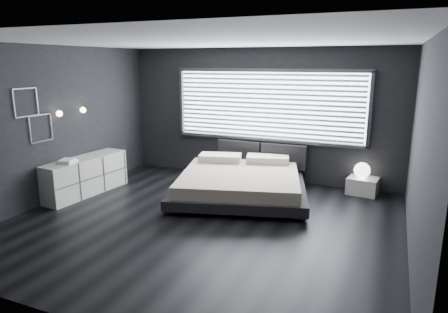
% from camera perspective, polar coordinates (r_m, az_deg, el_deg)
% --- Properties ---
extents(room, '(6.04, 6.00, 2.80)m').
position_cam_1_polar(room, '(6.08, -3.15, 2.87)').
color(room, black).
rests_on(room, ground).
extents(window, '(4.14, 0.09, 1.52)m').
position_cam_1_polar(window, '(8.47, 6.20, 7.23)').
color(window, white).
rests_on(window, ground).
extents(headboard, '(1.96, 0.16, 0.52)m').
position_cam_1_polar(headboard, '(8.62, 5.31, 0.34)').
color(headboard, black).
rests_on(headboard, ground).
extents(sconce_near, '(0.18, 0.11, 0.11)m').
position_cam_1_polar(sconce_near, '(7.79, -22.48, 5.69)').
color(sconce_near, silver).
rests_on(sconce_near, ground).
extents(sconce_far, '(0.18, 0.11, 0.11)m').
position_cam_1_polar(sconce_far, '(8.22, -19.52, 6.29)').
color(sconce_far, silver).
rests_on(sconce_far, ground).
extents(wall_art_upper, '(0.01, 0.48, 0.48)m').
position_cam_1_polar(wall_art_upper, '(7.43, -26.44, 6.92)').
color(wall_art_upper, '#47474C').
rests_on(wall_art_upper, ground).
extents(wall_art_lower, '(0.01, 0.48, 0.48)m').
position_cam_1_polar(wall_art_lower, '(7.65, -24.67, 3.69)').
color(wall_art_lower, '#47474C').
rests_on(wall_art_lower, ground).
extents(bed, '(2.95, 2.87, 0.63)m').
position_cam_1_polar(bed, '(7.58, 2.32, -3.64)').
color(bed, black).
rests_on(bed, ground).
extents(nightstand, '(0.61, 0.53, 0.32)m').
position_cam_1_polar(nightstand, '(8.22, 19.19, -3.97)').
color(nightstand, silver).
rests_on(nightstand, ground).
extents(orb_lamp, '(0.30, 0.30, 0.30)m').
position_cam_1_polar(orb_lamp, '(8.12, 19.12, -1.87)').
color(orb_lamp, white).
rests_on(orb_lamp, nightstand).
extents(dresser, '(0.67, 1.84, 0.72)m').
position_cam_1_polar(dresser, '(8.18, -19.24, -2.61)').
color(dresser, silver).
rests_on(dresser, ground).
extents(book_stack, '(0.33, 0.39, 0.07)m').
position_cam_1_polar(book_stack, '(7.76, -21.50, -0.64)').
color(book_stack, white).
rests_on(book_stack, dresser).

